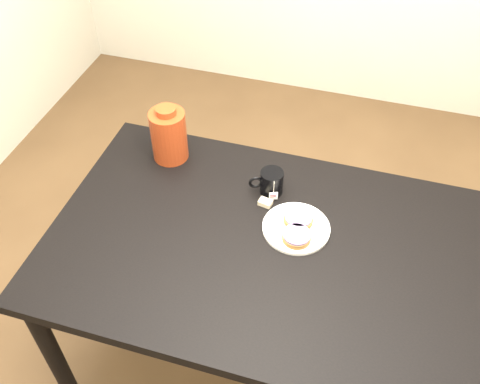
# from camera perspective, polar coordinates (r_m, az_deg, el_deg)

# --- Properties ---
(ground_plane) EXTENTS (4.00, 4.00, 0.00)m
(ground_plane) POSITION_cam_1_polar(r_m,az_deg,el_deg) (2.36, 1.95, -17.10)
(ground_plane) COLOR brown
(table) EXTENTS (1.40, 0.90, 0.75)m
(table) POSITION_cam_1_polar(r_m,az_deg,el_deg) (1.79, 2.47, -7.19)
(table) COLOR black
(table) RESTS_ON ground_plane
(plate) EXTENTS (0.22, 0.22, 0.02)m
(plate) POSITION_cam_1_polar(r_m,az_deg,el_deg) (1.77, 6.01, -3.79)
(plate) COLOR white
(plate) RESTS_ON table
(bagel_back) EXTENTS (0.14, 0.14, 0.03)m
(bagel_back) POSITION_cam_1_polar(r_m,az_deg,el_deg) (1.77, 6.25, -2.84)
(bagel_back) COLOR brown
(bagel_back) RESTS_ON plate
(bagel_front) EXTENTS (0.11, 0.11, 0.03)m
(bagel_front) POSITION_cam_1_polar(r_m,az_deg,el_deg) (1.72, 6.06, -4.73)
(bagel_front) COLOR brown
(bagel_front) RESTS_ON plate
(mug) EXTENTS (0.13, 0.11, 0.09)m
(mug) POSITION_cam_1_polar(r_m,az_deg,el_deg) (1.86, 3.33, 1.06)
(mug) COLOR black
(mug) RESTS_ON table
(teabag_pouch) EXTENTS (0.05, 0.04, 0.02)m
(teabag_pouch) POSITION_cam_1_polar(r_m,az_deg,el_deg) (1.84, 2.72, -1.13)
(teabag_pouch) COLOR #C6B793
(teabag_pouch) RESTS_ON table
(bagel_package) EXTENTS (0.13, 0.13, 0.22)m
(bagel_package) POSITION_cam_1_polar(r_m,az_deg,el_deg) (1.97, -7.60, 6.08)
(bagel_package) COLOR maroon
(bagel_package) RESTS_ON table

